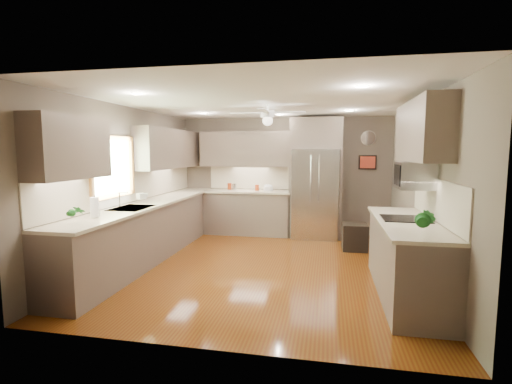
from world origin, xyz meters
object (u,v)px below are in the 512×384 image
(canister_b, at_px, (234,187))
(stool, at_px, (355,237))
(paper_towel, at_px, (95,207))
(bowl, at_px, (268,190))
(microwave, at_px, (414,175))
(potted_plant_right, at_px, (426,220))
(canister_d, at_px, (257,188))
(canister_a, at_px, (230,186))
(soap_bottle, at_px, (142,196))
(refrigerator, at_px, (316,180))
(potted_plant_left, at_px, (74,212))

(canister_b, relative_size, stool, 0.28)
(paper_towel, bearing_deg, canister_b, 76.20)
(bowl, height_order, microwave, microwave)
(potted_plant_right, height_order, paper_towel, potted_plant_right)
(canister_d, relative_size, potted_plant_right, 0.37)
(canister_a, distance_m, soap_bottle, 2.35)
(stool, height_order, paper_towel, paper_towel)
(soap_bottle, bearing_deg, paper_towel, -85.13)
(bowl, bearing_deg, microwave, -49.52)
(refrigerator, relative_size, paper_towel, 9.07)
(canister_d, distance_m, refrigerator, 1.26)
(canister_a, height_order, potted_plant_right, potted_plant_right)
(bowl, xyz_separation_m, microwave, (2.32, -2.71, 0.51))
(soap_bottle, height_order, microwave, microwave)
(canister_b, distance_m, potted_plant_right, 4.93)
(soap_bottle, bearing_deg, canister_b, 65.07)
(soap_bottle, height_order, potted_plant_left, potted_plant_left)
(bowl, bearing_deg, paper_towel, -114.92)
(canister_b, bearing_deg, bowl, -6.11)
(refrigerator, xyz_separation_m, microwave, (1.33, -2.71, 0.29))
(potted_plant_left, xyz_separation_m, paper_towel, (0.01, 0.37, -0.00))
(soap_bottle, distance_m, stool, 3.79)
(paper_towel, bearing_deg, potted_plant_right, -4.75)
(canister_b, relative_size, bowl, 0.61)
(soap_bottle, xyz_separation_m, microwave, (4.09, -0.61, 0.43))
(potted_plant_right, relative_size, bowl, 1.54)
(bowl, bearing_deg, potted_plant_left, -112.91)
(potted_plant_left, relative_size, stool, 0.57)
(canister_a, relative_size, stool, 0.29)
(microwave, xyz_separation_m, stool, (-0.58, 1.82, -1.24))
(soap_bottle, xyz_separation_m, potted_plant_right, (3.97, -1.76, 0.07))
(soap_bottle, bearing_deg, microwave, -8.55)
(canister_b, bearing_deg, canister_d, -2.43)
(refrigerator, bearing_deg, bowl, 179.69)
(potted_plant_right, xyz_separation_m, stool, (-0.46, 2.97, -0.88))
(canister_a, xyz_separation_m, canister_b, (0.10, 0.02, -0.01))
(potted_plant_left, distance_m, refrigerator, 4.72)
(potted_plant_left, bearing_deg, bowl, 67.09)
(potted_plant_right, xyz_separation_m, refrigerator, (-1.21, 3.86, 0.07))
(stool, bearing_deg, potted_plant_left, -138.32)
(paper_towel, bearing_deg, bowl, 65.08)
(canister_a, height_order, bowl, canister_a)
(potted_plant_left, relative_size, refrigerator, 0.12)
(canister_d, distance_m, microwave, 3.81)
(potted_plant_right, xyz_separation_m, bowl, (-2.20, 3.86, -0.15))
(canister_a, relative_size, canister_b, 1.02)
(potted_plant_left, xyz_separation_m, stool, (3.39, 3.02, -0.84))
(canister_b, bearing_deg, potted_plant_right, -53.19)
(canister_d, relative_size, potted_plant_left, 0.45)
(stool, relative_size, paper_towel, 1.85)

